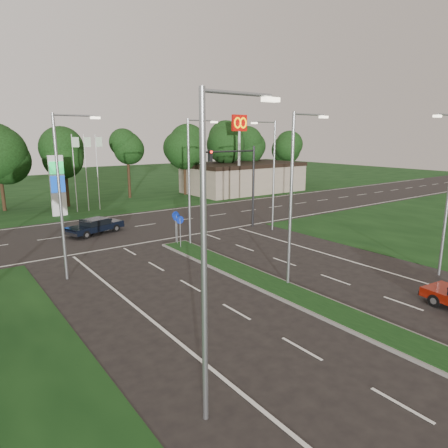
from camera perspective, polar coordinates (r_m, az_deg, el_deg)
ground at (r=18.00m, az=21.29°, el=-14.27°), size 160.00×160.00×0.00m
verge_far at (r=65.26m, az=-23.75°, el=4.55°), size 160.00×50.00×0.02m
cross_road at (r=36.02m, az=-12.61°, el=-0.39°), size 160.00×12.00×0.02m
median_kerb at (r=20.13m, az=11.56°, el=-10.53°), size 2.00×26.00×0.12m
commercial_building at (r=57.32m, az=2.80°, el=6.64°), size 16.00×9.00×4.00m
streetlight_median_near at (r=20.84m, az=9.96°, el=4.67°), size 2.53×0.22×9.00m
streetlight_median_far at (r=28.63m, az=-4.69°, el=6.91°), size 2.53×0.22×9.00m
streetlight_left_near at (r=10.38m, az=-1.98°, el=-3.00°), size 2.53×0.22×9.00m
streetlight_left_far at (r=23.14m, az=-22.00°, el=4.72°), size 2.53×0.22×9.00m
streetlight_right_far at (r=33.37m, az=6.89°, el=7.65°), size 2.53×0.22×9.00m
streetlight_right_near at (r=25.09m, az=29.31°, el=4.57°), size 2.53×0.22×9.00m
traffic_signal at (r=33.86m, az=2.53°, el=7.08°), size 5.10×0.42×7.00m
median_signs at (r=28.99m, az=-6.67°, el=0.20°), size 1.16×1.76×2.38m
gas_pylon at (r=42.80m, az=-22.44°, el=5.33°), size 5.80×1.26×8.00m
mcdonalds_sign at (r=51.37m, az=2.21°, el=12.65°), size 2.20×0.47×10.40m
treeline_far at (r=50.22m, az=-20.40°, el=10.58°), size 6.00×6.00×9.90m
navy_sedan at (r=34.15m, az=-17.95°, el=-0.25°), size 4.87×3.15×1.24m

